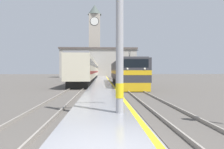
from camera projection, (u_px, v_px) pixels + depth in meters
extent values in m
plane|color=#514C47|center=(102.00, 83.00, 34.81)|extent=(200.00, 200.00, 0.00)
cube|color=gray|center=(102.00, 84.00, 29.81)|extent=(2.82, 140.00, 0.31)
cube|color=yellow|center=(111.00, 83.00, 29.87)|extent=(0.20, 140.00, 0.00)
cube|color=#514C47|center=(125.00, 85.00, 29.96)|extent=(2.83, 140.00, 0.02)
cube|color=gray|center=(120.00, 85.00, 29.93)|extent=(0.07, 140.00, 0.14)
cube|color=gray|center=(130.00, 85.00, 29.99)|extent=(0.07, 140.00, 0.14)
cube|color=#514C47|center=(82.00, 86.00, 29.69)|extent=(2.83, 140.00, 0.02)
cube|color=gray|center=(77.00, 85.00, 29.66)|extent=(0.07, 140.00, 0.14)
cube|color=gray|center=(87.00, 85.00, 29.72)|extent=(0.07, 140.00, 0.14)
cube|color=black|center=(125.00, 82.00, 29.81)|extent=(2.46, 17.97, 0.90)
cube|color=#333338|center=(125.00, 70.00, 29.78)|extent=(2.90, 19.54, 2.35)
cube|color=gold|center=(125.00, 72.00, 29.79)|extent=(2.92, 19.56, 0.44)
cube|color=gold|center=(136.00, 87.00, 20.20)|extent=(2.76, 0.30, 0.81)
cube|color=black|center=(136.00, 63.00, 20.07)|extent=(2.32, 0.12, 0.80)
sphere|color=white|center=(127.00, 69.00, 20.01)|extent=(0.20, 0.20, 0.20)
sphere|color=white|center=(145.00, 69.00, 20.08)|extent=(0.20, 0.20, 0.20)
cube|color=#4C4C51|center=(125.00, 61.00, 29.76)|extent=(2.61, 18.56, 0.12)
cylinder|color=#333333|center=(130.00, 54.00, 24.52)|extent=(0.06, 0.63, 1.03)
cylinder|color=#333333|center=(129.00, 55.00, 25.22)|extent=(0.06, 0.63, 1.03)
cube|color=#262626|center=(129.00, 50.00, 24.86)|extent=(2.03, 0.08, 0.06)
cube|color=black|center=(89.00, 78.00, 46.53)|extent=(2.46, 46.22, 0.90)
cube|color=beige|center=(89.00, 69.00, 46.50)|extent=(2.90, 48.15, 3.00)
cube|color=black|center=(89.00, 66.00, 46.49)|extent=(2.92, 47.18, 0.64)
cube|color=maroon|center=(89.00, 72.00, 46.51)|extent=(2.92, 47.18, 0.36)
cube|color=gray|center=(89.00, 62.00, 46.47)|extent=(2.67, 48.15, 0.20)
cylinder|color=#9E9EA3|center=(120.00, 14.00, 8.75)|extent=(0.31, 0.31, 7.96)
cylinder|color=yellow|center=(120.00, 91.00, 8.80)|extent=(0.33, 0.33, 0.60)
cube|color=#ADA393|center=(95.00, 46.00, 76.56)|extent=(3.85, 3.85, 21.64)
cylinder|color=black|center=(94.00, 21.00, 74.48)|extent=(2.99, 0.06, 2.99)
cylinder|color=white|center=(94.00, 21.00, 74.45)|extent=(2.69, 0.10, 2.69)
cone|color=#47514C|center=(95.00, 10.00, 76.35)|extent=(4.81, 4.81, 3.46)
cube|color=#A8A399|center=(98.00, 64.00, 68.15)|extent=(23.05, 6.42, 8.54)
cube|color=#564C47|center=(98.00, 49.00, 68.07)|extent=(23.65, 7.02, 0.50)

